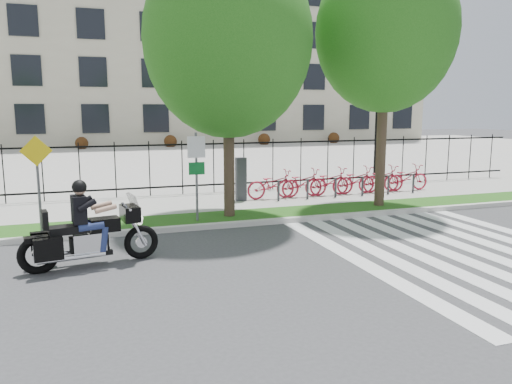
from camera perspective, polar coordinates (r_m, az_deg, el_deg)
name	(u,v)px	position (r m, az deg, el deg)	size (l,w,h in m)	color
ground	(267,273)	(10.24, 1.22, -9.29)	(120.00, 120.00, 0.00)	#393A3C
curb	(217,226)	(14.00, -4.53, -3.86)	(60.00, 0.20, 0.15)	beige
grass_verge	(209,219)	(14.80, -5.34, -3.13)	(60.00, 1.50, 0.15)	#1D5214
sidewalk	(192,204)	(17.20, -7.29, -1.40)	(60.00, 3.50, 0.15)	gray
plaza	(140,158)	(34.43, -13.16, 3.81)	(80.00, 34.00, 0.10)	gray
crosswalk_stripes	(461,252)	(12.66, 22.35, -6.32)	(5.70, 8.00, 0.01)	silver
iron_fence	(182,167)	(18.74, -8.43, 2.79)	(30.00, 0.06, 2.00)	black
office_building	(116,42)	(54.54, -15.76, 16.15)	(60.00, 21.90, 20.15)	#AFA78D
lamp_post_right	(377,111)	(24.97, 13.67, 9.00)	(1.06, 0.70, 4.25)	black
street_tree_1	(228,40)	(14.73, -3.23, 16.93)	(4.81, 4.81, 7.83)	#3B2D20
street_tree_2	(386,31)	(16.91, 14.63, 17.35)	(4.43, 4.43, 8.11)	#3B2D20
bike_share_station	(341,181)	(18.76, 9.70, 1.27)	(7.85, 0.88, 1.50)	#2D2D33
sign_pole_regulatory	(197,165)	(14.08, -6.82, 3.06)	(0.50, 0.09, 2.50)	#59595B
sign_pole_warning	(37,171)	(13.84, -23.70, 2.23)	(0.78, 0.09, 2.49)	#59595B
motorcycle_rider	(90,232)	(11.10, -18.45, -4.32)	(2.88, 1.07, 2.23)	black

